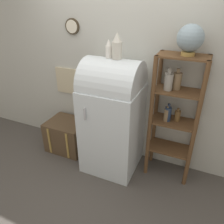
{
  "coord_description": "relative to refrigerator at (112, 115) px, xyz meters",
  "views": [
    {
      "loc": [
        0.98,
        -2.05,
        2.16
      ],
      "look_at": [
        -0.01,
        0.21,
        0.84
      ],
      "focal_mm": 35.0,
      "sensor_mm": 36.0,
      "label": 1
    }
  ],
  "objects": [
    {
      "name": "vase_center",
      "position": [
        0.05,
        0.01,
        0.87
      ],
      "size": [
        0.12,
        0.12,
        0.29
      ],
      "color": "beige",
      "rests_on": "refrigerator"
    },
    {
      "name": "shelf_unit",
      "position": [
        0.74,
        0.15,
        0.15
      ],
      "size": [
        0.56,
        0.33,
        1.61
      ],
      "color": "brown",
      "rests_on": "ground_plane"
    },
    {
      "name": "wall_back",
      "position": [
        -0.0,
        0.36,
        0.55
      ],
      "size": [
        7.0,
        0.09,
        2.7
      ],
      "color": "#B7B7AD",
      "rests_on": "ground_plane"
    },
    {
      "name": "ground_plane",
      "position": [
        0.0,
        -0.21,
        -0.8
      ],
      "size": [
        12.0,
        12.0,
        0.0
      ],
      "primitive_type": "plane",
      "color": "#4C4742"
    },
    {
      "name": "vase_left",
      "position": [
        -0.05,
        0.01,
        0.83
      ],
      "size": [
        0.07,
        0.07,
        0.21
      ],
      "color": "white",
      "rests_on": "refrigerator"
    },
    {
      "name": "refrigerator",
      "position": [
        0.0,
        0.0,
        0.0
      ],
      "size": [
        0.7,
        0.71,
        1.53
      ],
      "color": "silver",
      "rests_on": "ground_plane"
    },
    {
      "name": "suitcase_trunk",
      "position": [
        -0.79,
        0.06,
        -0.56
      ],
      "size": [
        0.58,
        0.49,
        0.47
      ],
      "color": "brown",
      "rests_on": "ground_plane"
    },
    {
      "name": "globe",
      "position": [
        0.79,
        0.15,
        0.98
      ],
      "size": [
        0.27,
        0.27,
        0.31
      ],
      "color": "#AD8942",
      "rests_on": "shelf_unit"
    }
  ]
}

